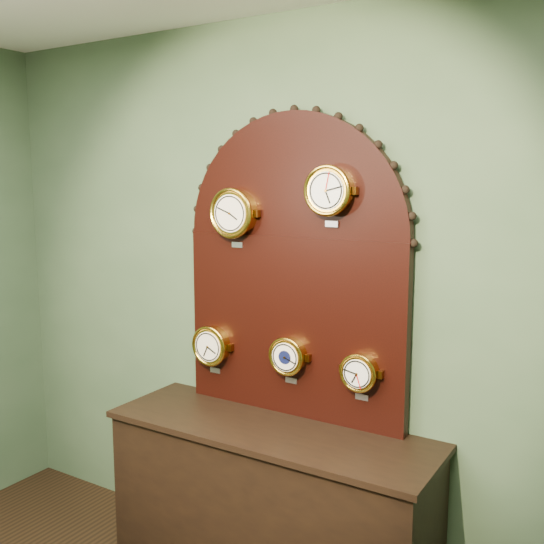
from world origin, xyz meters
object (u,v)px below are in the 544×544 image
Objects in this scene: display_board at (293,258)px; hygrometer at (211,345)px; shop_counter at (270,510)px; tide_clock at (360,372)px; roman_clock at (233,213)px; arabic_clock at (329,191)px; barometer at (288,356)px.

display_board is 5.68× the size of hygrometer.
tide_clock reaches higher than shop_counter.
roman_clock is 0.55m from arabic_clock.
barometer is at bearing 0.05° from hygrometer.
roman_clock is at bearing 153.84° from shop_counter.
arabic_clock is at bearing 34.51° from shop_counter.
display_board is 0.68m from hygrometer.
tide_clock is at bearing 0.08° from barometer.
hygrometer is at bearing 161.61° from shop_counter.
arabic_clock is (0.53, 0.00, 0.12)m from roman_clock.
shop_counter is 1.25m from display_board.
display_board is 0.38m from roman_clock.
roman_clock is at bearing -0.34° from hygrometer.
hygrometer is (-0.46, 0.15, 0.73)m from shop_counter.
shop_counter is at bearing -158.50° from tide_clock.
shop_counter is 1.05× the size of display_board.
arabic_clock is at bearing -16.69° from display_board.
hygrometer is at bearing 179.66° from roman_clock.
tide_clock is (0.85, 0.00, -0.00)m from hygrometer.
tide_clock is at bearing 21.50° from shop_counter.
arabic_clock is (0.22, -0.07, 0.33)m from display_board.
arabic_clock is 0.85m from tide_clock.
barometer reaches higher than hygrometer.
barometer is at bearing -80.86° from display_board.
display_board is at bearing 163.31° from arabic_clock.
arabic_clock is (0.22, 0.15, 1.56)m from shop_counter.
arabic_clock reaches higher than roman_clock.
roman_clock is 1.07× the size of arabic_clock.
barometer is (0.01, 0.15, 0.75)m from shop_counter.
roman_clock is 0.76m from barometer.
hygrometer is at bearing -179.94° from tide_clock.
arabic_clock is at bearing -179.53° from tide_clock.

